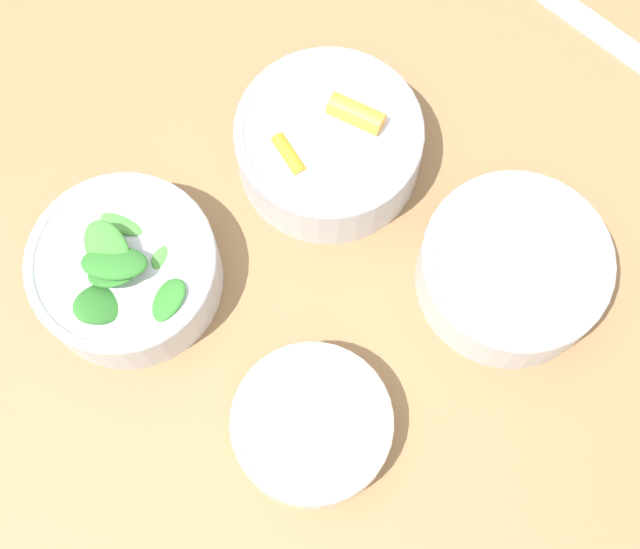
{
  "coord_description": "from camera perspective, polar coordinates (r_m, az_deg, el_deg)",
  "views": [
    {
      "loc": [
        0.14,
        -0.2,
        1.58
      ],
      "look_at": [
        -0.02,
        -0.0,
        0.8
      ],
      "focal_mm": 50.0,
      "sensor_mm": 36.0,
      "label": 1
    }
  ],
  "objects": [
    {
      "name": "ground_plane",
      "position": [
        1.6,
        0.77,
        -9.56
      ],
      "size": [
        10.0,
        10.0,
        0.0
      ],
      "primitive_type": "plane",
      "color": "#4C4238"
    },
    {
      "name": "dining_table",
      "position": [
        0.95,
        1.28,
        -3.34
      ],
      "size": [
        1.27,
        0.95,
        0.77
      ],
      "color": "olive",
      "rests_on": "ground_plane"
    },
    {
      "name": "bowl_carrots",
      "position": [
        0.87,
        0.59,
        8.37
      ],
      "size": [
        0.18,
        0.18,
        0.08
      ],
      "color": "silver",
      "rests_on": "dining_table"
    },
    {
      "name": "bowl_greens",
      "position": [
        0.84,
        -12.34,
        0.3
      ],
      "size": [
        0.17,
        0.17,
        0.09
      ],
      "color": "silver",
      "rests_on": "dining_table"
    },
    {
      "name": "bowl_beans_hotdog",
      "position": [
        0.84,
        12.18,
        0.29
      ],
      "size": [
        0.17,
        0.17,
        0.07
      ],
      "color": "silver",
      "rests_on": "dining_table"
    },
    {
      "name": "bowl_cookies",
      "position": [
        0.8,
        -0.53,
        -9.62
      ],
      "size": [
        0.14,
        0.14,
        0.05
      ],
      "color": "silver",
      "rests_on": "dining_table"
    },
    {
      "name": "ruler",
      "position": [
        1.02,
        16.53,
        15.38
      ],
      "size": [
        0.26,
        0.04,
        0.0
      ],
      "color": "#EFB7C6",
      "rests_on": "dining_table"
    }
  ]
}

